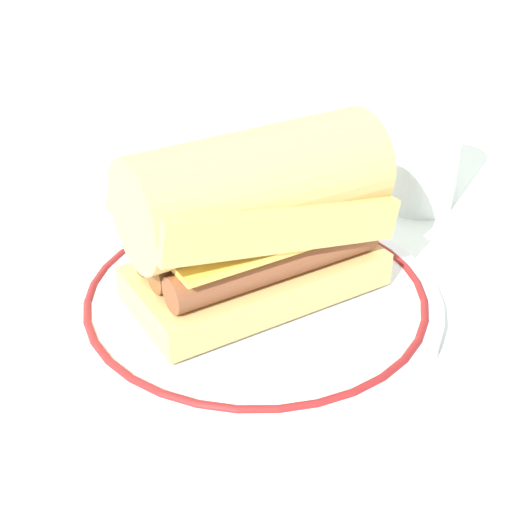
{
  "coord_description": "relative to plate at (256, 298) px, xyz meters",
  "views": [
    {
      "loc": [
        -0.2,
        -0.37,
        0.31
      ],
      "look_at": [
        0.01,
        0.02,
        0.04
      ],
      "focal_mm": 49.01,
      "sensor_mm": 36.0,
      "label": 1
    }
  ],
  "objects": [
    {
      "name": "plate",
      "position": [
        0.0,
        0.0,
        0.0
      ],
      "size": [
        0.28,
        0.28,
        0.01
      ],
      "color": "white",
      "rests_on": "ground_plane"
    },
    {
      "name": "ground_plane",
      "position": [
        -0.01,
        -0.02,
        -0.01
      ],
      "size": [
        1.5,
        1.5,
        0.0
      ],
      "primitive_type": "plane",
      "color": "white"
    },
    {
      "name": "drinking_glass",
      "position": [
        0.22,
        0.08,
        0.04
      ],
      "size": [
        0.07,
        0.07,
        0.11
      ],
      "color": "silver",
      "rests_on": "ground_plane"
    },
    {
      "name": "sausage_sandwich",
      "position": [
        -0.0,
        0.0,
        0.07
      ],
      "size": [
        0.19,
        0.1,
        0.13
      ],
      "rotation": [
        0.0,
        0.0,
        0.04
      ],
      "color": "#DDB368",
      "rests_on": "plate"
    }
  ]
}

